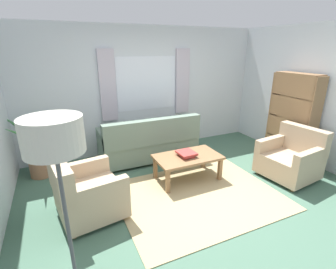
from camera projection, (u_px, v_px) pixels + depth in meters
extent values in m
plane|color=#476B56|center=(198.00, 196.00, 3.83)|extent=(6.24, 6.24, 0.00)
cube|color=silver|center=(146.00, 90.00, 5.34)|extent=(5.32, 0.12, 2.60)
cube|color=silver|center=(329.00, 99.00, 4.45)|extent=(0.12, 4.40, 2.60)
cube|color=white|center=(147.00, 83.00, 5.24)|extent=(1.30, 0.01, 1.10)
cube|color=silver|center=(108.00, 86.00, 4.88)|extent=(0.32, 0.06, 1.40)
cube|color=silver|center=(182.00, 81.00, 5.54)|extent=(0.32, 0.06, 1.40)
cube|color=tan|center=(199.00, 195.00, 3.83)|extent=(2.40, 1.90, 0.01)
cube|color=slate|center=(148.00, 147.00, 5.06)|extent=(1.90, 0.80, 0.38)
cube|color=slate|center=(154.00, 132.00, 4.64)|extent=(1.90, 0.20, 0.48)
cube|color=slate|center=(186.00, 127.00, 5.30)|extent=(0.16, 0.80, 0.24)
cube|color=slate|center=(104.00, 139.00, 4.61)|extent=(0.16, 0.80, 0.24)
cylinder|color=olive|center=(179.00, 145.00, 5.72)|extent=(0.06, 0.06, 0.06)
cylinder|color=olive|center=(104.00, 158.00, 5.05)|extent=(0.06, 0.06, 0.06)
cylinder|color=olive|center=(191.00, 155.00, 5.21)|extent=(0.06, 0.06, 0.06)
cylinder|color=olive|center=(111.00, 171.00, 4.54)|extent=(0.06, 0.06, 0.06)
cube|color=tan|center=(91.00, 199.00, 3.34)|extent=(0.92, 0.95, 0.36)
cube|color=tan|center=(60.00, 178.00, 3.04)|extent=(0.30, 0.86, 0.46)
cube|color=tan|center=(97.00, 192.00, 2.96)|extent=(0.81, 0.24, 0.22)
cube|color=tan|center=(81.00, 169.00, 3.53)|extent=(0.81, 0.24, 0.22)
cylinder|color=olive|center=(124.00, 217.00, 3.31)|extent=(0.05, 0.05, 0.06)
cylinder|color=olive|center=(106.00, 193.00, 3.85)|extent=(0.05, 0.05, 0.06)
cylinder|color=olive|center=(74.00, 236.00, 2.98)|extent=(0.05, 0.05, 0.06)
cylinder|color=olive|center=(62.00, 207.00, 3.51)|extent=(0.05, 0.05, 0.06)
cube|color=tan|center=(288.00, 165.00, 4.31)|extent=(0.89, 0.92, 0.36)
cube|color=tan|center=(303.00, 139.00, 4.33)|extent=(0.27, 0.85, 0.46)
cube|color=tan|center=(272.00, 143.00, 4.50)|extent=(0.81, 0.21, 0.22)
cube|color=tan|center=(311.00, 157.00, 3.92)|extent=(0.81, 0.21, 0.22)
cylinder|color=olive|center=(258.00, 172.00, 4.49)|extent=(0.05, 0.05, 0.06)
cylinder|color=olive|center=(293.00, 190.00, 3.94)|extent=(0.05, 0.05, 0.06)
cylinder|color=olive|center=(280.00, 164.00, 4.81)|extent=(0.05, 0.05, 0.06)
cylinder|color=olive|center=(315.00, 179.00, 4.26)|extent=(0.05, 0.05, 0.06)
cube|color=olive|center=(188.00, 157.00, 4.18)|extent=(1.10, 0.64, 0.04)
cube|color=olive|center=(168.00, 182.00, 3.84)|extent=(0.06, 0.06, 0.40)
cube|color=olive|center=(220.00, 169.00, 4.23)|extent=(0.06, 0.06, 0.40)
cube|color=olive|center=(155.00, 168.00, 4.29)|extent=(0.06, 0.06, 0.40)
cube|color=olive|center=(203.00, 158.00, 4.67)|extent=(0.06, 0.06, 0.40)
cube|color=#B23833|center=(186.00, 155.00, 4.16)|extent=(0.21, 0.26, 0.03)
cube|color=#B23833|center=(187.00, 154.00, 4.16)|extent=(0.29, 0.33, 0.02)
cube|color=#B23833|center=(186.00, 153.00, 4.15)|extent=(0.29, 0.32, 0.03)
cylinder|color=#9E6B4C|center=(41.00, 166.00, 4.40)|extent=(0.38, 0.38, 0.35)
cylinder|color=brown|center=(38.00, 148.00, 4.29)|extent=(0.07, 0.07, 0.33)
cone|color=#47894C|center=(51.00, 127.00, 4.31)|extent=(0.50, 0.18, 0.35)
cone|color=#47894C|center=(43.00, 124.00, 4.43)|extent=(0.28, 0.50, 0.39)
cone|color=#47894C|center=(33.00, 123.00, 4.41)|extent=(0.14, 0.55, 0.42)
cone|color=#47894C|center=(15.00, 125.00, 4.21)|extent=(0.56, 0.53, 0.39)
cone|color=#47894C|center=(19.00, 133.00, 4.02)|extent=(0.45, 0.26, 0.36)
cone|color=#47894C|center=(31.00, 132.00, 3.87)|extent=(0.12, 0.64, 0.36)
cone|color=#47894C|center=(45.00, 132.00, 4.10)|extent=(0.35, 0.37, 0.41)
cube|color=olive|center=(313.00, 124.00, 4.49)|extent=(0.30, 0.04, 1.70)
cube|color=olive|center=(274.00, 113.00, 5.26)|extent=(0.30, 0.04, 1.70)
cube|color=olive|center=(287.00, 119.00, 4.82)|extent=(0.02, 0.90, 1.70)
cube|color=olive|center=(286.00, 157.00, 5.15)|extent=(0.30, 0.86, 0.02)
cube|color=olive|center=(289.00, 138.00, 5.01)|extent=(0.30, 0.86, 0.02)
cube|color=olive|center=(292.00, 118.00, 4.87)|extent=(0.30, 0.86, 0.02)
cube|color=olive|center=(296.00, 96.00, 4.73)|extent=(0.30, 0.86, 0.02)
cube|color=olive|center=(300.00, 74.00, 4.59)|extent=(0.30, 0.86, 0.02)
cube|color=orange|center=(306.00, 138.00, 4.66)|extent=(0.26, 0.07, 0.24)
cube|color=#2D2D33|center=(302.00, 136.00, 4.73)|extent=(0.23, 0.08, 0.24)
cube|color=#B23833|center=(297.00, 135.00, 4.82)|extent=(0.27, 0.10, 0.24)
cube|color=#7F478C|center=(294.00, 134.00, 4.89)|extent=(0.24, 0.06, 0.23)
cube|color=orange|center=(290.00, 131.00, 4.95)|extent=(0.23, 0.09, 0.29)
cube|color=beige|center=(287.00, 131.00, 5.03)|extent=(0.28, 0.06, 0.25)
cube|color=orange|center=(283.00, 130.00, 5.12)|extent=(0.28, 0.09, 0.21)
cylinder|color=#4C4C51|center=(70.00, 243.00, 1.87)|extent=(0.03, 0.03, 1.48)
cylinder|color=beige|center=(53.00, 135.00, 1.59)|extent=(0.39, 0.39, 0.24)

